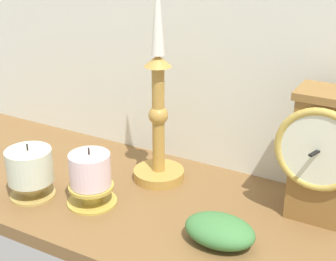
{
  "coord_description": "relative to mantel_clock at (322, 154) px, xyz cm",
  "views": [
    {
      "loc": [
        44.33,
        -64.68,
        45.68
      ],
      "look_at": [
        8.1,
        0.0,
        14.0
      ],
      "focal_mm": 53.8,
      "sensor_mm": 36.0,
      "label": 1
    }
  ],
  "objects": [
    {
      "name": "ivy_sprig",
      "position": [
        -10.68,
        -14.27,
        -9.25
      ],
      "size": [
        11.08,
        7.75,
        4.29
      ],
      "color": "#3E793D",
      "rests_on": "ground_plane"
    },
    {
      "name": "pillar_candle_front",
      "position": [
        -45.28,
        -17.5,
        -6.55
      ],
      "size": [
        7.99,
        7.99,
        10.02
      ],
      "color": "tan",
      "rests_on": "ground_plane"
    },
    {
      "name": "ground_plane",
      "position": [
        -30.74,
        -8.81,
        -12.59
      ],
      "size": [
        100.0,
        36.0,
        2.4
      ],
      "primitive_type": "cube",
      "color": "brown"
    },
    {
      "name": "pillar_candle_near_clock",
      "position": [
        -34.59,
        -14.34,
        -6.57
      ],
      "size": [
        8.62,
        8.62,
        10.45
      ],
      "color": "gold",
      "rests_on": "ground_plane"
    },
    {
      "name": "mantel_clock",
      "position": [
        0.0,
        0.0,
        0.0
      ],
      "size": [
        13.56,
        10.18,
        21.66
      ],
      "color": "olive",
      "rests_on": "ground_plane"
    },
    {
      "name": "candlestick_tall_left",
      "position": [
        -28.92,
        -1.14,
        1.23
      ],
      "size": [
        9.52,
        9.52,
        38.92
      ],
      "color": "#B68B3D",
      "rests_on": "ground_plane"
    }
  ]
}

